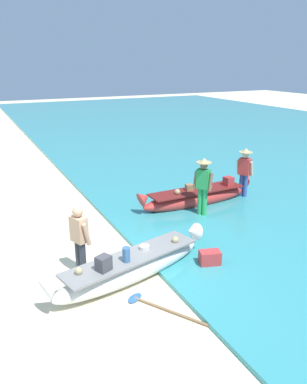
{
  "coord_description": "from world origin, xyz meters",
  "views": [
    {
      "loc": [
        -2.25,
        -6.79,
        4.34
      ],
      "look_at": [
        2.16,
        2.16,
        0.9
      ],
      "focal_mm": 35.78,
      "sensor_mm": 36.0,
      "label": 1
    }
  ],
  "objects_px": {
    "boat_white_foreground": "(132,267)",
    "boat_red_midground": "(197,197)",
    "person_vendor_assistant": "(244,170)",
    "paddle": "(159,307)",
    "person_tourist_customer": "(79,237)",
    "cooler_box": "(210,260)",
    "person_vendor_hatted": "(203,184)"
  },
  "relations": [
    {
      "from": "boat_red_midground",
      "to": "person_tourist_customer",
      "type": "height_order",
      "value": "person_tourist_customer"
    },
    {
      "from": "boat_red_midground",
      "to": "cooler_box",
      "type": "height_order",
      "value": "boat_red_midground"
    },
    {
      "from": "cooler_box",
      "to": "person_tourist_customer",
      "type": "bearing_deg",
      "value": 176.85
    },
    {
      "from": "cooler_box",
      "to": "paddle",
      "type": "bearing_deg",
      "value": -137.31
    },
    {
      "from": "person_vendor_hatted",
      "to": "person_vendor_assistant",
      "type": "distance_m",
      "value": 2.22
    },
    {
      "from": "person_vendor_assistant",
      "to": "cooler_box",
      "type": "distance_m",
      "value": 4.83
    },
    {
      "from": "person_vendor_hatted",
      "to": "paddle",
      "type": "bearing_deg",
      "value": -133.13
    },
    {
      "from": "boat_white_foreground",
      "to": "cooler_box",
      "type": "height_order",
      "value": "boat_white_foreground"
    },
    {
      "from": "person_tourist_customer",
      "to": "cooler_box",
      "type": "relative_size",
      "value": 3.46
    },
    {
      "from": "boat_white_foreground",
      "to": "cooler_box",
      "type": "distance_m",
      "value": 1.77
    },
    {
      "from": "boat_white_foreground",
      "to": "person_vendor_assistant",
      "type": "height_order",
      "value": "person_vendor_assistant"
    },
    {
      "from": "person_vendor_hatted",
      "to": "person_tourist_customer",
      "type": "bearing_deg",
      "value": -159.2
    },
    {
      "from": "person_tourist_customer",
      "to": "paddle",
      "type": "bearing_deg",
      "value": -61.9
    },
    {
      "from": "boat_white_foreground",
      "to": "boat_red_midground",
      "type": "height_order",
      "value": "boat_white_foreground"
    },
    {
      "from": "person_vendor_hatted",
      "to": "paddle",
      "type": "distance_m",
      "value": 4.62
    },
    {
      "from": "cooler_box",
      "to": "boat_red_midground",
      "type": "bearing_deg",
      "value": 79.01
    },
    {
      "from": "cooler_box",
      "to": "paddle",
      "type": "xyz_separation_m",
      "value": [
        -1.67,
        -0.81,
        -0.17
      ]
    },
    {
      "from": "person_vendor_assistant",
      "to": "cooler_box",
      "type": "bearing_deg",
      "value": -137.22
    },
    {
      "from": "person_vendor_assistant",
      "to": "person_tourist_customer",
      "type": "bearing_deg",
      "value": -159.52
    },
    {
      "from": "boat_white_foreground",
      "to": "person_vendor_assistant",
      "type": "xyz_separation_m",
      "value": [
        5.23,
        2.94,
        0.68
      ]
    },
    {
      "from": "person_vendor_assistant",
      "to": "paddle",
      "type": "bearing_deg",
      "value": -141.95
    },
    {
      "from": "boat_red_midground",
      "to": "cooler_box",
      "type": "xyz_separation_m",
      "value": [
        -1.75,
        -3.32,
        -0.11
      ]
    },
    {
      "from": "person_vendor_assistant",
      "to": "paddle",
      "type": "relative_size",
      "value": 1.08
    },
    {
      "from": "boat_white_foreground",
      "to": "person_tourist_customer",
      "type": "relative_size",
      "value": 2.49
    },
    {
      "from": "boat_red_midground",
      "to": "paddle",
      "type": "height_order",
      "value": "boat_red_midground"
    },
    {
      "from": "boat_red_midground",
      "to": "person_vendor_hatted",
      "type": "distance_m",
      "value": 1.16
    },
    {
      "from": "boat_white_foreground",
      "to": "person_tourist_customer",
      "type": "bearing_deg",
      "value": 143.27
    },
    {
      "from": "person_vendor_hatted",
      "to": "person_tourist_customer",
      "type": "relative_size",
      "value": 1.14
    },
    {
      "from": "boat_white_foreground",
      "to": "person_vendor_hatted",
      "type": "relative_size",
      "value": 2.19
    },
    {
      "from": "boat_red_midground",
      "to": "paddle",
      "type": "distance_m",
      "value": 5.37
    },
    {
      "from": "cooler_box",
      "to": "person_vendor_hatted",
      "type": "bearing_deg",
      "value": 77.26
    },
    {
      "from": "boat_white_foreground",
      "to": "cooler_box",
      "type": "relative_size",
      "value": 8.63
    }
  ]
}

